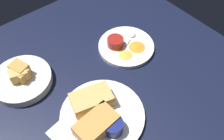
# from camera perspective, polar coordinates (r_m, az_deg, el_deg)

# --- Properties ---
(ground_plane) EXTENTS (1.10, 1.10, 0.03)m
(ground_plane) POSITION_cam_1_polar(r_m,az_deg,el_deg) (0.86, -1.57, -5.33)
(ground_plane) COLOR black
(plate_sandwich_main) EXTENTS (0.27, 0.27, 0.02)m
(plate_sandwich_main) POSITION_cam_1_polar(r_m,az_deg,el_deg) (0.79, -2.27, -10.58)
(plate_sandwich_main) COLOR white
(plate_sandwich_main) RESTS_ON ground_plane
(sandwich_half_near) EXTENTS (0.15, 0.11, 0.05)m
(sandwich_half_near) POSITION_cam_1_polar(r_m,az_deg,el_deg) (0.78, -4.81, -6.99)
(sandwich_half_near) COLOR tan
(sandwich_half_near) RESTS_ON plate_sandwich_main
(sandwich_half_far) EXTENTS (0.14, 0.09, 0.05)m
(sandwich_half_far) POSITION_cam_1_polar(r_m,az_deg,el_deg) (0.74, -3.69, -12.77)
(sandwich_half_far) COLOR #C68C42
(sandwich_half_far) RESTS_ON plate_sandwich_main
(ramekin_dark_sauce) EXTENTS (0.06, 0.06, 0.04)m
(ramekin_dark_sauce) POSITION_cam_1_polar(r_m,az_deg,el_deg) (0.74, 0.20, -12.97)
(ramekin_dark_sauce) COLOR navy
(ramekin_dark_sauce) RESTS_ON plate_sandwich_main
(spoon_by_dark_ramekin) EXTENTS (0.03, 0.10, 0.01)m
(spoon_by_dark_ramekin) POSITION_cam_1_polar(r_m,az_deg,el_deg) (0.77, -2.73, -11.24)
(spoon_by_dark_ramekin) COLOR silver
(spoon_by_dark_ramekin) RESTS_ON plate_sandwich_main
(plate_chips_companion) EXTENTS (0.22, 0.22, 0.02)m
(plate_chips_companion) POSITION_cam_1_polar(r_m,az_deg,el_deg) (0.97, 3.33, 5.53)
(plate_chips_companion) COLOR white
(plate_chips_companion) RESTS_ON ground_plane
(ramekin_light_gravy) EXTENTS (0.06, 0.06, 0.03)m
(ramekin_light_gravy) POSITION_cam_1_polar(r_m,az_deg,el_deg) (0.95, 0.80, 6.65)
(ramekin_light_gravy) COLOR maroon
(ramekin_light_gravy) RESTS_ON plate_chips_companion
(spoon_by_gravy_ramekin) EXTENTS (0.10, 0.05, 0.01)m
(spoon_by_gravy_ramekin) POSITION_cam_1_polar(r_m,az_deg,el_deg) (0.99, 4.54, 7.74)
(spoon_by_gravy_ramekin) COLOR silver
(spoon_by_gravy_ramekin) RESTS_ON plate_chips_companion
(plantain_chip_scatter) EXTENTS (0.14, 0.16, 0.01)m
(plantain_chip_scatter) POSITION_cam_1_polar(r_m,az_deg,el_deg) (0.95, 3.28, 5.26)
(plantain_chip_scatter) COLOR orange
(plantain_chip_scatter) RESTS_ON plate_chips_companion
(bread_basket_rear) EXTENTS (0.21, 0.21, 0.07)m
(bread_basket_rear) POSITION_cam_1_polar(r_m,az_deg,el_deg) (0.91, -20.44, -1.87)
(bread_basket_rear) COLOR silver
(bread_basket_rear) RESTS_ON ground_plane
(paper_napkin_folded) EXTENTS (0.12, 0.11, 0.00)m
(paper_napkin_folded) POSITION_cam_1_polar(r_m,az_deg,el_deg) (0.79, -10.22, -13.62)
(paper_napkin_folded) COLOR white
(paper_napkin_folded) RESTS_ON ground_plane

